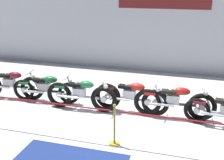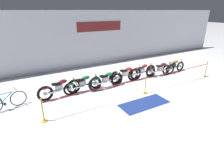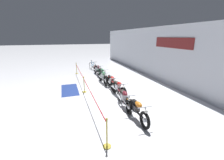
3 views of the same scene
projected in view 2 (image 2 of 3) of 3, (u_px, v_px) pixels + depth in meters
ground_plane at (131, 86)px, 10.37m from camera, size 120.00×120.00×0.00m
back_wall at (94, 39)px, 13.72m from camera, size 28.00×0.29×4.20m
motorcycle_maroon_0 at (60, 88)px, 8.91m from camera, size 2.30×0.62×0.98m
motorcycle_green_1 at (83, 84)px, 9.52m from camera, size 2.26×0.63×0.94m
motorcycle_green_2 at (106, 80)px, 9.94m from camera, size 2.24×0.62×0.98m
motorcycle_red_3 at (126, 75)px, 10.80m from camera, size 2.28×0.62×0.99m
motorcycle_red_4 at (142, 71)px, 11.37m from camera, size 2.33×0.62×0.98m
motorcycle_maroon_5 at (161, 69)px, 11.85m from camera, size 2.34×0.62×0.94m
motorcycle_orange_6 at (174, 66)px, 12.48m from camera, size 2.15×0.62×0.93m
bicycle at (6, 102)px, 7.82m from camera, size 1.71×0.60×0.97m
stanchion_far_left at (123, 86)px, 8.56m from camera, size 10.46×0.28×1.05m
stanchion_mid_left at (145, 87)px, 9.35m from camera, size 0.28×0.28×1.05m
stanchion_mid_right at (206, 71)px, 11.74m from camera, size 0.28×0.28×1.05m
floor_banner at (144, 104)px, 8.43m from camera, size 2.48×1.07×0.01m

